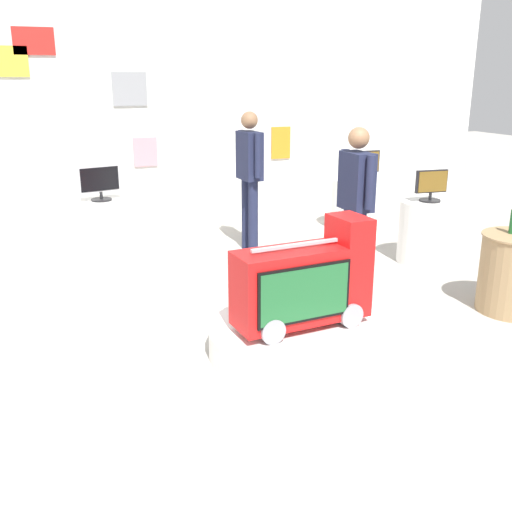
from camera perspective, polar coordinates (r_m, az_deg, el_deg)
name	(u,v)px	position (r m, az deg, el deg)	size (l,w,h in m)	color
ground_plane	(282,363)	(4.48, 2.53, -10.34)	(30.00, 30.00, 0.00)	#B2ADA3
back_wall_display	(143,104)	(8.61, -10.95, 14.29)	(11.38, 0.13, 3.37)	silver
main_display_pedestal	(301,339)	(4.60, 4.36, -8.09)	(1.43, 1.43, 0.22)	white
novelty_firetruck_tv	(305,285)	(4.43, 4.78, -2.79)	(1.08, 0.47, 0.83)	gray
display_pedestal_left_rear	(427,232)	(7.00, 16.31, 2.27)	(0.65, 0.65, 0.71)	white
tv_on_left_rear	(431,185)	(6.88, 16.71, 6.61)	(0.39, 0.24, 0.36)	black
display_pedestal_center_rear	(362,204)	(8.34, 10.30, 5.00)	(0.88, 0.88, 0.71)	white
tv_on_center_rear	(365,163)	(8.24, 10.53, 8.87)	(0.45, 0.17, 0.38)	black
display_pedestal_right_rear	(104,231)	(6.99, -14.59, 2.39)	(0.74, 0.74, 0.71)	white
tv_on_right_rear	(100,182)	(6.87, -14.94, 6.97)	(0.47, 0.23, 0.39)	black
shopper_browsing_near_truck	(250,171)	(7.05, -0.63, 8.29)	(0.22, 0.56, 1.68)	#1E233F
shopper_browsing_rear	(356,199)	(5.67, 9.69, 5.51)	(0.21, 0.56, 1.62)	#1E233F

